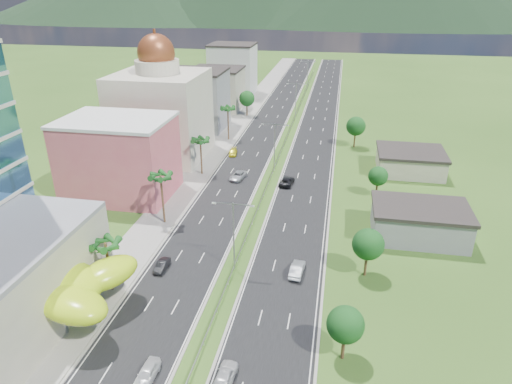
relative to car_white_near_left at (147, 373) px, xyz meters
The scene contains 34 objects.
ground 12.74m from the car_white_near_left, 69.33° to the left, with size 500.00×500.00×0.00m, color #2D5119.
road_left 101.95m from the car_white_near_left, 91.69° to the left, with size 11.00×260.00×0.04m, color black.
road_right 102.61m from the car_white_near_left, 83.29° to the left, with size 11.00×260.00×0.04m, color black.
sidewalk_left 102.67m from the car_white_near_left, 97.00° to the left, with size 7.00×260.00×0.12m, color gray.
median_guardrail 84.01m from the car_white_near_left, 86.94° to the left, with size 0.10×216.06×0.76m.
streetlight_median_b 23.14m from the car_white_near_left, 78.41° to the left, with size 6.04×0.25×11.00m.
streetlight_median_c 62.35m from the car_white_near_left, 85.85° to the left, with size 6.04×0.25×11.00m.
streetlight_median_d 107.16m from the car_white_near_left, 87.59° to the left, with size 6.04×0.25×11.00m.
streetlight_median_e 152.08m from the car_white_near_left, 88.31° to the left, with size 6.04×0.25×11.00m.
lime_canopy 17.90m from the car_white_near_left, 153.01° to the left, with size 18.00×15.00×7.40m.
pink_shophouse 50.25m from the car_white_near_left, 118.17° to the left, with size 20.00×15.00×15.00m, color #CD5464.
domed_building 71.69m from the car_white_near_left, 109.36° to the left, with size 20.00×20.00×28.70m.
midrise_grey 94.89m from the car_white_near_left, 103.76° to the left, with size 16.00×15.00×16.00m, color gray.
midrise_beige 116.24m from the car_white_near_left, 101.18° to the left, with size 16.00×15.00×13.00m, color #A7A189.
midrise_white 138.98m from the car_white_near_left, 99.34° to the left, with size 16.00×15.00×18.00m, color silver.
shed_near 49.20m from the car_white_near_left, 48.64° to the left, with size 15.00×10.00×5.00m, color gray.
shed_far 75.28m from the car_white_near_left, 62.73° to the left, with size 14.00×12.00×4.40m, color #A7A189.
palm_tree_b 18.81m from the car_white_near_left, 128.38° to the left, with size 3.60×3.60×8.10m.
palm_tree_c 36.47m from the car_white_near_left, 107.99° to the left, with size 3.60×3.60×9.60m.
palm_tree_d 58.35m from the car_white_near_left, 100.95° to the left, with size 3.60×3.60×8.60m.
palm_tree_e 82.98m from the car_white_near_left, 97.66° to the left, with size 3.60×3.60×9.40m.
leafy_tree_lfar 107.57m from the car_white_near_left, 95.88° to the left, with size 4.90×4.90×8.05m.
leafy_tree_ra 21.99m from the car_white_near_left, 18.61° to the left, with size 4.20×4.20×6.90m.
leafy_tree_rb 33.80m from the car_white_near_left, 45.50° to the left, with size 4.55×4.55×7.47m.
leafy_tree_rc 58.38m from the car_white_near_left, 62.96° to the left, with size 3.85×3.85×6.33m.
leafy_tree_rd 85.07m from the car_white_near_left, 74.64° to the left, with size 4.90×4.90×8.05m.
mountain_ridge 466.38m from the car_white_near_left, 82.05° to the left, with size 860.00×140.00×90.00m, color black, non-canonical shape.
car_white_near_left is the anchor object (origin of this frame).
car_dark_left 20.78m from the car_white_near_left, 106.92° to the left, with size 1.37×3.93×1.29m, color black.
car_silver_mid_left 55.56m from the car_white_near_left, 92.53° to the left, with size 2.46×5.33×1.48m, color #A3A5AA.
car_yellow_far_left 70.71m from the car_white_near_left, 95.74° to the left, with size 1.88×4.61×1.34m, color gold.
car_white_near_right 8.34m from the car_white_near_left, ahead, with size 1.96×4.87×1.66m, color silver.
car_silver_right 26.24m from the car_white_near_left, 58.39° to the left, with size 1.70×4.89×1.61m, color #B6B9BF.
car_dark_far_right 55.16m from the car_white_near_left, 81.34° to the left, with size 2.48×5.37×1.49m, color black.
Camera 1 is at (13.56, -45.32, 38.67)m, focal length 32.00 mm.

